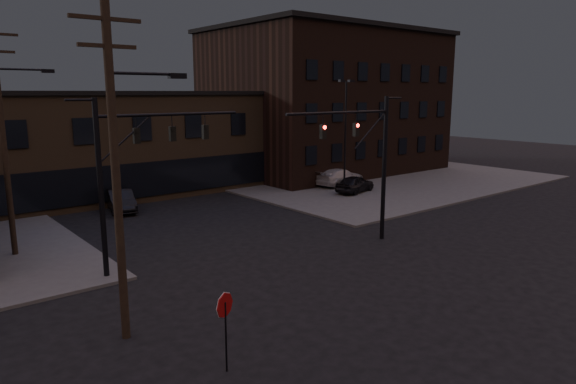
# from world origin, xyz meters

# --- Properties ---
(ground) EXTENTS (140.00, 140.00, 0.00)m
(ground) POSITION_xyz_m (0.00, 0.00, 0.00)
(ground) COLOR black
(ground) RESTS_ON ground
(sidewalk_ne) EXTENTS (30.00, 30.00, 0.15)m
(sidewalk_ne) POSITION_xyz_m (22.00, 22.00, 0.07)
(sidewalk_ne) COLOR #474744
(sidewalk_ne) RESTS_ON ground
(building_row) EXTENTS (40.00, 12.00, 8.00)m
(building_row) POSITION_xyz_m (0.00, 28.00, 4.00)
(building_row) COLOR #4E3D29
(building_row) RESTS_ON ground
(building_right) EXTENTS (22.00, 16.00, 14.00)m
(building_right) POSITION_xyz_m (22.00, 26.00, 7.00)
(building_right) COLOR black
(building_right) RESTS_ON ground
(traffic_signal_near) EXTENTS (7.12, 0.24, 8.00)m
(traffic_signal_near) POSITION_xyz_m (5.36, 4.50, 4.93)
(traffic_signal_near) COLOR black
(traffic_signal_near) RESTS_ON ground
(traffic_signal_far) EXTENTS (7.12, 0.24, 8.00)m
(traffic_signal_far) POSITION_xyz_m (-6.72, 8.00, 5.01)
(traffic_signal_far) COLOR black
(traffic_signal_far) RESTS_ON ground
(stop_sign) EXTENTS (0.72, 0.33, 2.48)m
(stop_sign) POSITION_xyz_m (-8.00, -1.99, 1.84)
(stop_sign) COLOR black
(stop_sign) RESTS_ON ground
(utility_pole_near) EXTENTS (3.70, 0.28, 11.00)m
(utility_pole_near) POSITION_xyz_m (-9.43, 2.00, 5.87)
(utility_pole_near) COLOR black
(utility_pole_near) RESTS_ON ground
(utility_pole_mid) EXTENTS (3.70, 0.28, 11.50)m
(utility_pole_mid) POSITION_xyz_m (-10.44, 14.00, 6.13)
(utility_pole_mid) COLOR black
(utility_pole_mid) RESTS_ON ground
(lot_light_a) EXTENTS (1.50, 0.28, 9.14)m
(lot_light_a) POSITION_xyz_m (13.00, 14.00, 5.51)
(lot_light_a) COLOR black
(lot_light_a) RESTS_ON ground
(lot_light_b) EXTENTS (1.50, 0.28, 9.14)m
(lot_light_b) POSITION_xyz_m (19.00, 19.00, 5.51)
(lot_light_b) COLOR black
(lot_light_b) RESTS_ON ground
(parked_car_lot_a) EXTENTS (4.38, 2.59, 1.40)m
(parked_car_lot_a) POSITION_xyz_m (14.79, 14.54, 0.85)
(parked_car_lot_a) COLOR black
(parked_car_lot_a) RESTS_ON sidewalk_ne
(parked_car_lot_b) EXTENTS (5.27, 2.63, 1.47)m
(parked_car_lot_b) POSITION_xyz_m (16.12, 17.62, 0.89)
(parked_car_lot_b) COLOR #B7B7BA
(parked_car_lot_b) RESTS_ON sidewalk_ne
(car_crossing) EXTENTS (2.58, 4.79, 1.50)m
(car_crossing) POSITION_xyz_m (-2.41, 20.66, 0.75)
(car_crossing) COLOR black
(car_crossing) RESTS_ON ground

